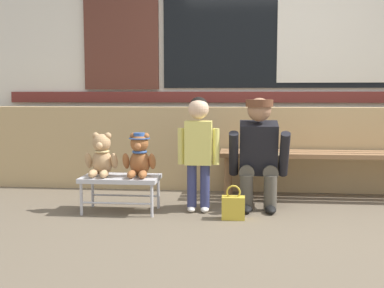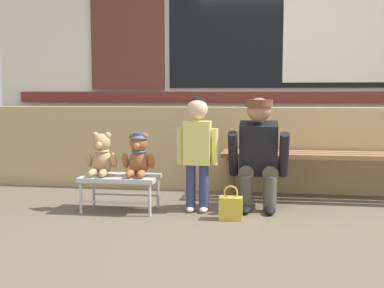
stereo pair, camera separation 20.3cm
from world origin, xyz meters
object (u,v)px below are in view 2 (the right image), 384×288
wooden_bench_long (336,160)px  teddy_bear_plain (101,156)px  small_display_bench (120,180)px  child_standing (197,141)px  teddy_bear_with_hat (138,156)px  adult_crouching (260,153)px  handbag_on_ground (231,208)px

wooden_bench_long → teddy_bear_plain: teddy_bear_plain is taller
small_display_bench → child_standing: 0.73m
small_display_bench → teddy_bear_with_hat: 0.26m
teddy_bear_with_hat → child_standing: 0.50m
teddy_bear_plain → adult_crouching: 1.33m
handbag_on_ground → small_display_bench: bearing=171.0°
teddy_bear_with_hat → child_standing: child_standing is taller
small_display_bench → wooden_bench_long: bearing=20.6°
teddy_bear_plain → adult_crouching: adult_crouching is taller
wooden_bench_long → handbag_on_ground: bearing=-137.2°
small_display_bench → handbag_on_ground: small_display_bench is taller
small_display_bench → adult_crouching: bearing=11.6°
small_display_bench → teddy_bear_plain: bearing=179.5°
wooden_bench_long → small_display_bench: wooden_bench_long is taller
wooden_bench_long → adult_crouching: size_ratio=2.21×
teddy_bear_plain → handbag_on_ground: 1.17m
small_display_bench → child_standing: bearing=6.0°
adult_crouching → small_display_bench: bearing=-168.4°
teddy_bear_with_hat → child_standing: size_ratio=0.38×
small_display_bench → handbag_on_ground: (0.94, -0.15, -0.17)m
wooden_bench_long → teddy_bear_with_hat: (-1.69, -0.70, 0.10)m
teddy_bear_plain → adult_crouching: bearing=10.1°
teddy_bear_plain → handbag_on_ground: teddy_bear_plain is taller
teddy_bear_with_hat → adult_crouching: adult_crouching is taller
teddy_bear_plain → teddy_bear_with_hat: same height
wooden_bench_long → teddy_bear_plain: size_ratio=5.78×
adult_crouching → wooden_bench_long: bearing=33.5°
wooden_bench_long → teddy_bear_plain: bearing=-160.9°
wooden_bench_long → handbag_on_ground: size_ratio=7.72×
child_standing → teddy_bear_plain: bearing=-175.3°
teddy_bear_plain → child_standing: size_ratio=0.38×
teddy_bear_with_hat → handbag_on_ground: teddy_bear_with_hat is taller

